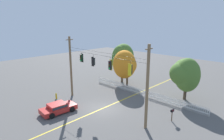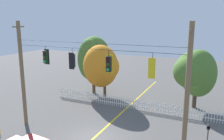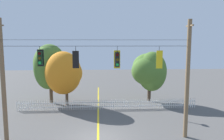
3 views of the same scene
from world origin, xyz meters
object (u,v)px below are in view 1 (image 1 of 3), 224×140
at_px(traffic_signal_eastbound_side, 81,58).
at_px(roadside_mailbox, 172,111).
at_px(traffic_signal_southbound_primary, 93,61).
at_px(fire_hydrant, 56,96).
at_px(autumn_maple_mid, 125,65).
at_px(parked_car, 58,108).
at_px(autumn_oak_far_east, 186,73).
at_px(traffic_signal_northbound_primary, 130,70).
at_px(traffic_signal_westbound_side, 110,65).
at_px(autumn_maple_near_fence, 122,58).

bearing_deg(traffic_signal_eastbound_side, roadside_mailbox, 15.15).
height_order(traffic_signal_southbound_primary, fire_hydrant, traffic_signal_southbound_primary).
height_order(autumn_maple_mid, parked_car, autumn_maple_mid).
bearing_deg(autumn_oak_far_east, traffic_signal_northbound_primary, -99.77).
distance_m(autumn_oak_far_east, roadside_mailbox, 7.20).
relative_size(autumn_oak_far_east, parked_car, 1.39).
bearing_deg(traffic_signal_northbound_primary, traffic_signal_eastbound_side, 179.86).
bearing_deg(traffic_signal_eastbound_side, traffic_signal_westbound_side, 0.01).
distance_m(traffic_signal_southbound_primary, traffic_signal_westbound_side, 2.80).
distance_m(fire_hydrant, roadside_mailbox, 15.35).
height_order(traffic_signal_northbound_primary, autumn_maple_mid, traffic_signal_northbound_primary).
bearing_deg(fire_hydrant, traffic_signal_westbound_side, 15.64).
xyz_separation_m(traffic_signal_southbound_primary, traffic_signal_northbound_primary, (5.69, -0.00, -0.02)).
bearing_deg(roadside_mailbox, traffic_signal_eastbound_side, -164.85).
xyz_separation_m(traffic_signal_westbound_side, autumn_maple_mid, (-4.91, 8.41, -2.07)).
relative_size(traffic_signal_northbound_primary, autumn_oak_far_east, 0.26).
distance_m(traffic_signal_southbound_primary, autumn_maple_near_fence, 10.75).
relative_size(traffic_signal_northbound_primary, autumn_maple_mid, 0.26).
bearing_deg(autumn_oak_far_east, traffic_signal_southbound_primary, -127.39).
bearing_deg(autumn_maple_mid, traffic_signal_westbound_side, -59.75).
bearing_deg(roadside_mailbox, fire_hydrant, -159.52).
xyz_separation_m(traffic_signal_northbound_primary, parked_car, (-7.19, -4.28, -5.07)).
distance_m(autumn_maple_near_fence, autumn_maple_mid, 2.51).
bearing_deg(autumn_maple_mid, traffic_signal_southbound_primary, -75.96).
bearing_deg(autumn_maple_mid, autumn_oak_far_east, 7.11).
distance_m(traffic_signal_westbound_side, roadside_mailbox, 8.28).
distance_m(traffic_signal_southbound_primary, autumn_oak_far_east, 12.26).
distance_m(traffic_signal_westbound_side, autumn_maple_mid, 9.95).
xyz_separation_m(traffic_signal_northbound_primary, autumn_maple_mid, (-7.80, 8.43, -2.07)).
bearing_deg(fire_hydrant, autumn_oak_far_east, 43.07).
bearing_deg(autumn_maple_mid, parked_car, -87.29).
bearing_deg(traffic_signal_southbound_primary, traffic_signal_westbound_side, 0.40).
height_order(traffic_signal_eastbound_side, fire_hydrant, traffic_signal_eastbound_side).
relative_size(traffic_signal_eastbound_side, autumn_oak_far_east, 0.23).
height_order(fire_hydrant, roadside_mailbox, roadside_mailbox).
bearing_deg(traffic_signal_westbound_side, fire_hydrant, -164.36).
relative_size(autumn_maple_near_fence, roadside_mailbox, 4.81).
relative_size(autumn_maple_mid, roadside_mailbox, 4.27).
distance_m(autumn_maple_mid, roadside_mailbox, 12.57).
height_order(traffic_signal_westbound_side, fire_hydrant, traffic_signal_westbound_side).
distance_m(traffic_signal_westbound_side, autumn_maple_near_fence, 12.07).
relative_size(autumn_maple_near_fence, fire_hydrant, 7.99).
bearing_deg(traffic_signal_northbound_primary, autumn_maple_mid, 132.76).
relative_size(traffic_signal_southbound_primary, fire_hydrant, 1.77).
relative_size(traffic_signal_eastbound_side, autumn_maple_mid, 0.23).
height_order(autumn_oak_far_east, roadside_mailbox, autumn_oak_far_east).
xyz_separation_m(traffic_signal_southbound_primary, traffic_signal_westbound_side, (2.80, 0.02, -0.02)).
relative_size(autumn_oak_far_east, roadside_mailbox, 4.20).
height_order(autumn_maple_near_fence, fire_hydrant, autumn_maple_near_fence).
height_order(traffic_signal_eastbound_side, autumn_maple_mid, traffic_signal_eastbound_side).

